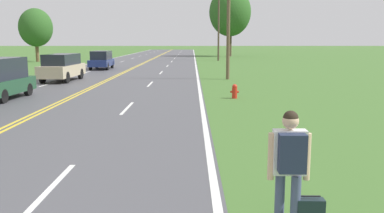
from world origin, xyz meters
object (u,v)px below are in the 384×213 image
car_champagne_suv_approaching (64,67)px  car_dark_blue_van_mid_near (103,60)px  tree_mid_treeline (232,12)px  fire_hydrant (236,91)px  car_dark_green_van_nearest (0,78)px  tree_left_verge (38,28)px  hitchhiker_person (292,159)px

car_champagne_suv_approaching → car_dark_blue_van_mid_near: size_ratio=1.05×
tree_mid_treeline → car_dark_blue_van_mid_near: bearing=-115.6°
fire_hydrant → car_dark_green_van_nearest: (-10.91, -0.30, 0.63)m
car_dark_green_van_nearest → car_champagne_suv_approaching: 8.49m
tree_left_verge → tree_mid_treeline: (25.95, 17.59, 3.05)m
car_champagne_suv_approaching → hitchhiker_person: bearing=-153.1°
tree_left_verge → hitchhiker_person: bearing=-65.7°
hitchhiker_person → car_dark_blue_van_mid_near: (-9.85, 32.89, -0.17)m
tree_left_verge → car_dark_green_van_nearest: tree_left_verge is taller
tree_mid_treeline → car_dark_green_van_nearest: size_ratio=2.79×
tree_mid_treeline → car_champagne_suv_approaching: tree_mid_treeline is taller
fire_hydrant → car_dark_blue_van_mid_near: size_ratio=0.15×
car_dark_blue_van_mid_near → car_champagne_suv_approaching: bearing=177.7°
hitchhiker_person → car_dark_green_van_nearest: 16.67m
tree_left_verge → car_dark_green_van_nearest: 35.04m
tree_mid_treeline → car_dark_green_van_nearest: 53.43m
tree_left_verge → car_champagne_suv_approaching: size_ratio=1.40×
car_dark_green_van_nearest → car_dark_blue_van_mid_near: bearing=1.2°
tree_left_verge → car_dark_blue_van_mid_near: bearing=-50.5°
hitchhiker_person → car_champagne_suv_approaching: bearing=26.0°
tree_left_verge → car_dark_green_van_nearest: bearing=-72.2°
tree_mid_treeline → car_dark_green_van_nearest: tree_mid_treeline is taller
hitchhiker_person → car_dark_blue_van_mid_near: 34.33m
fire_hydrant → car_dark_green_van_nearest: size_ratio=0.16×
tree_mid_treeline → car_dark_blue_van_mid_near: tree_mid_treeline is taller
tree_mid_treeline → car_dark_blue_van_mid_near: size_ratio=2.52×
tree_left_verge → fire_hydrant: bearing=-56.7°
tree_left_verge → car_champagne_suv_approaching: bearing=-66.1°
car_dark_green_van_nearest → car_champagne_suv_approaching: (0.28, 8.49, -0.02)m
hitchhiker_person → car_dark_blue_van_mid_near: bearing=17.9°
car_dark_blue_van_mid_near → fire_hydrant: bearing=-153.3°
tree_mid_treeline → car_dark_blue_van_mid_near: 35.01m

